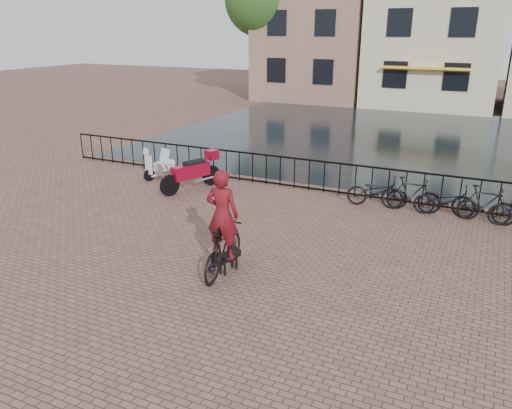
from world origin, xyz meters
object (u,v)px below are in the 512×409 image
at_px(scooter, 161,161).
at_px(dog, 228,259).
at_px(motorcycle, 191,167).
at_px(cyclist, 223,229).

bearing_deg(scooter, dog, -23.91).
bearing_deg(motorcycle, scooter, 177.96).
height_order(cyclist, scooter, cyclist).
xyz_separation_m(dog, motorcycle, (-3.78, 4.49, 0.48)).
xyz_separation_m(motorcycle, scooter, (-1.67, 0.72, -0.18)).
height_order(cyclist, dog, cyclist).
height_order(cyclist, motorcycle, cyclist).
distance_m(motorcycle, scooter, 1.83).
bearing_deg(motorcycle, cyclist, -29.83).
distance_m(dog, scooter, 7.55).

